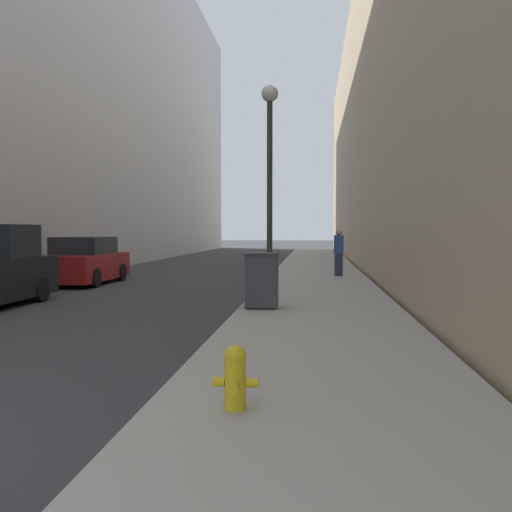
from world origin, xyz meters
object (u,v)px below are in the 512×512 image
fire_hydrant (235,376)px  trash_bin (262,280)px  parked_sedan_near (84,262)px  pedestrian_on_sidewalk (339,252)px  lamppost (270,164)px

fire_hydrant → trash_bin: (-0.39, 7.08, 0.30)m
parked_sedan_near → trash_bin: bearing=-44.2°
pedestrian_on_sidewalk → lamppost: bearing=-109.7°
fire_hydrant → lamppost: lamppost is taller
trash_bin → pedestrian_on_sidewalk: bearing=77.1°
trash_bin → pedestrian_on_sidewalk: (2.05, 8.96, 0.25)m
fire_hydrant → lamppost: size_ratio=0.11×
lamppost → parked_sedan_near: (-6.69, 3.53, -2.90)m
lamppost → parked_sedan_near: size_ratio=1.34×
lamppost → parked_sedan_near: bearing=152.2°
trash_bin → pedestrian_on_sidewalk: size_ratio=0.70×
fire_hydrant → parked_sedan_near: size_ratio=0.15×
parked_sedan_near → pedestrian_on_sidewalk: (8.81, 2.38, 0.28)m
trash_bin → parked_sedan_near: size_ratio=0.29×
lamppost → pedestrian_on_sidewalk: (2.12, 5.92, -2.62)m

